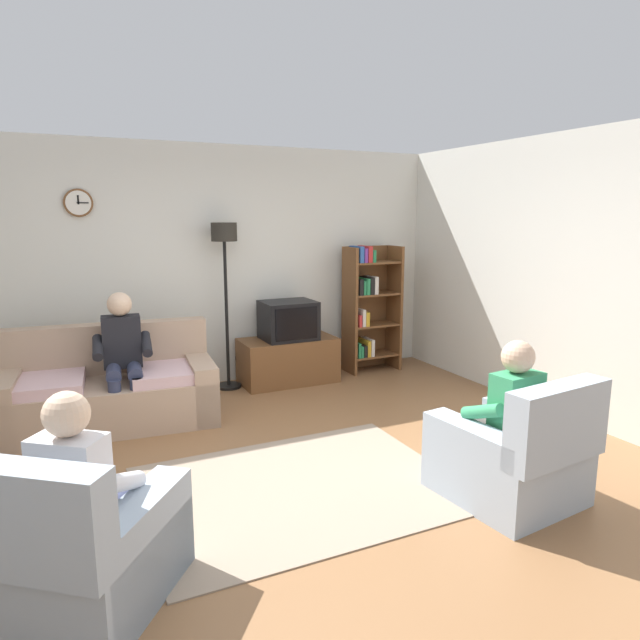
# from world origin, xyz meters

# --- Properties ---
(ground_plane) EXTENTS (12.00, 12.00, 0.00)m
(ground_plane) POSITION_xyz_m (0.00, 0.00, 0.00)
(ground_plane) COLOR #8C603D
(back_wall_assembly) EXTENTS (6.20, 0.17, 2.70)m
(back_wall_assembly) POSITION_xyz_m (-0.00, 2.66, 1.35)
(back_wall_assembly) COLOR silver
(back_wall_assembly) RESTS_ON ground_plane
(right_wall) EXTENTS (0.12, 5.80, 2.70)m
(right_wall) POSITION_xyz_m (2.86, 0.00, 1.35)
(right_wall) COLOR silver
(right_wall) RESTS_ON ground_plane
(couch) EXTENTS (1.97, 1.04, 0.90)m
(couch) POSITION_xyz_m (-1.19, 1.74, 0.31)
(couch) COLOR tan
(couch) RESTS_ON ground_plane
(tv_stand) EXTENTS (1.10, 0.56, 0.52)m
(tv_stand) POSITION_xyz_m (0.82, 2.25, 0.26)
(tv_stand) COLOR brown
(tv_stand) RESTS_ON ground_plane
(tv) EXTENTS (0.60, 0.49, 0.44)m
(tv) POSITION_xyz_m (0.82, 2.23, 0.74)
(tv) COLOR black
(tv) RESTS_ON tv_stand
(bookshelf) EXTENTS (0.68, 0.36, 1.56)m
(bookshelf) POSITION_xyz_m (1.92, 2.32, 0.82)
(bookshelf) COLOR brown
(bookshelf) RESTS_ON ground_plane
(floor_lamp) EXTENTS (0.28, 0.28, 1.85)m
(floor_lamp) POSITION_xyz_m (0.13, 2.35, 1.45)
(floor_lamp) COLOR black
(floor_lamp) RESTS_ON ground_plane
(armchair_near_window) EXTENTS (1.17, 1.19, 0.90)m
(armchair_near_window) POSITION_xyz_m (-1.58, -0.85, 0.29)
(armchair_near_window) COLOR #9EADBC
(armchair_near_window) RESTS_ON ground_plane
(armchair_near_bookshelf) EXTENTS (0.89, 0.96, 0.90)m
(armchair_near_bookshelf) POSITION_xyz_m (1.16, -0.95, 0.29)
(armchair_near_bookshelf) COLOR #9EADBC
(armchair_near_bookshelf) RESTS_ON ground_plane
(area_rug) EXTENTS (2.20, 1.70, 0.01)m
(area_rug) POSITION_xyz_m (-0.09, -0.20, 0.01)
(area_rug) COLOR gray
(area_rug) RESTS_ON ground_plane
(person_on_couch) EXTENTS (0.54, 0.56, 1.24)m
(person_on_couch) POSITION_xyz_m (-1.06, 1.63, 0.70)
(person_on_couch) COLOR black
(person_on_couch) RESTS_ON ground_plane
(person_in_left_armchair) EXTENTS (0.62, 0.64, 1.12)m
(person_in_left_armchair) POSITION_xyz_m (-1.52, -0.78, 0.60)
(person_in_left_armchair) COLOR silver
(person_in_left_armchair) RESTS_ON ground_plane
(person_in_right_armchair) EXTENTS (0.54, 0.57, 1.12)m
(person_in_right_armchair) POSITION_xyz_m (1.15, -0.86, 0.60)
(person_in_right_armchair) COLOR #338C59
(person_in_right_armchair) RESTS_ON ground_plane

